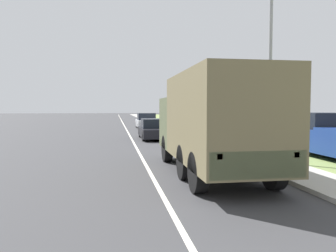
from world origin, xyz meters
The scene contains 8 objects.
ground_plane centered at (0.00, 40.00, 0.00)m, with size 180.00×180.00×0.00m, color #38383A.
lane_centre_stripe centered at (0.00, 40.00, 0.00)m, with size 0.12×120.00×0.00m.
sidewalk_right centered at (4.50, 40.00, 0.06)m, with size 1.80×120.00×0.12m.
grass_strip_right centered at (8.90, 40.00, 0.01)m, with size 7.00×120.00×0.02m.
military_truck centered at (1.89, 9.39, 1.69)m, with size 2.30×7.15×3.10m.
car_nearest_ahead centered at (1.52, 21.41, 0.62)m, with size 1.87×4.40×1.35m.
car_second_ahead centered at (2.08, 32.85, 0.70)m, with size 1.95×4.75×1.55m.
lamp_post centered at (4.56, 11.33, 4.88)m, with size 1.69×0.24×8.13m.
Camera 1 is at (-1.12, -0.44, 2.10)m, focal length 35.00 mm.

